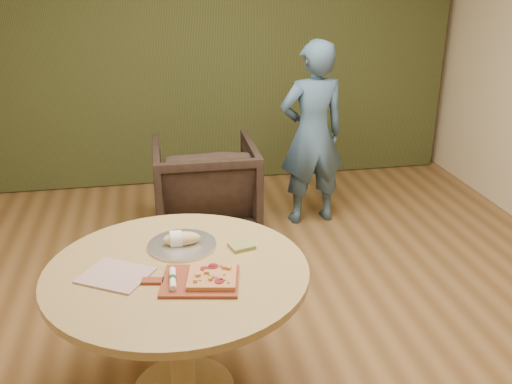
{
  "coord_description": "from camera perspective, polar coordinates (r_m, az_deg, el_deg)",
  "views": [
    {
      "loc": [
        -0.63,
        -2.72,
        2.12
      ],
      "look_at": [
        -0.07,
        0.25,
        0.89
      ],
      "focal_mm": 40.0,
      "sensor_mm": 36.0,
      "label": 1
    }
  ],
  "objects": [
    {
      "name": "armchair",
      "position": [
        4.73,
        -5.09,
        0.98
      ],
      "size": [
        0.84,
        0.79,
        0.85
      ],
      "primitive_type": "imported",
      "rotation": [
        0.0,
        0.0,
        3.13
      ],
      "color": "black",
      "rests_on": "ground"
    },
    {
      "name": "curtain",
      "position": [
        5.71,
        -4.43,
        14.78
      ],
      "size": [
        4.8,
        0.14,
        2.78
      ],
      "primitive_type": "cube",
      "color": "#2E3518",
      "rests_on": "ground"
    },
    {
      "name": "pedestal_table",
      "position": [
        2.86,
        -7.78,
        -10.01
      ],
      "size": [
        1.28,
        1.28,
        0.75
      ],
      "rotation": [
        0.0,
        0.0,
        -0.05
      ],
      "color": "tan",
      "rests_on": "ground"
    },
    {
      "name": "green_packet",
      "position": [
        2.95,
        -1.44,
        -5.41
      ],
      "size": [
        0.14,
        0.13,
        0.02
      ],
      "primitive_type": "cube",
      "rotation": [
        0.0,
        0.0,
        0.26
      ],
      "color": "olive",
      "rests_on": "pedestal_table"
    },
    {
      "name": "person_standing",
      "position": [
        4.8,
        5.66,
        5.76
      ],
      "size": [
        0.6,
        0.43,
        1.56
      ],
      "primitive_type": "imported",
      "rotation": [
        0.0,
        0.0,
        3.24
      ],
      "color": "#3E6080",
      "rests_on": "ground"
    },
    {
      "name": "flatbread_pizza",
      "position": [
        2.65,
        -4.39,
        -8.43
      ],
      "size": [
        0.26,
        0.26,
        0.04
      ],
      "rotation": [
        0.0,
        0.0,
        -0.19
      ],
      "color": "tan",
      "rests_on": "pizza_paddle"
    },
    {
      "name": "newspaper",
      "position": [
        2.78,
        -13.84,
        -8.1
      ],
      "size": [
        0.39,
        0.37,
        0.01
      ],
      "primitive_type": "cube",
      "rotation": [
        0.0,
        0.0,
        -0.54
      ],
      "color": "silver",
      "rests_on": "pedestal_table"
    },
    {
      "name": "serving_tray",
      "position": [
        2.99,
        -7.4,
        -5.28
      ],
      "size": [
        0.36,
        0.36,
        0.02
      ],
      "color": "silver",
      "rests_on": "pedestal_table"
    },
    {
      "name": "bread_roll",
      "position": [
        2.97,
        -7.6,
        -4.67
      ],
      "size": [
        0.19,
        0.09,
        0.09
      ],
      "color": "beige",
      "rests_on": "serving_tray"
    },
    {
      "name": "cutlery_roll",
      "position": [
        2.65,
        -8.33,
        -8.57
      ],
      "size": [
        0.04,
        0.2,
        0.03
      ],
      "rotation": [
        0.0,
        0.0,
        -0.04
      ],
      "color": "white",
      "rests_on": "pizza_paddle"
    },
    {
      "name": "pizza_paddle",
      "position": [
        2.66,
        -5.81,
        -8.85
      ],
      "size": [
        0.47,
        0.34,
        0.01
      ],
      "rotation": [
        0.0,
        0.0,
        -0.19
      ],
      "color": "brown",
      "rests_on": "pedestal_table"
    },
    {
      "name": "room_shell",
      "position": [
        2.89,
        2.23,
        7.6
      ],
      "size": [
        5.04,
        6.04,
        2.84
      ],
      "color": "brown",
      "rests_on": "ground"
    }
  ]
}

